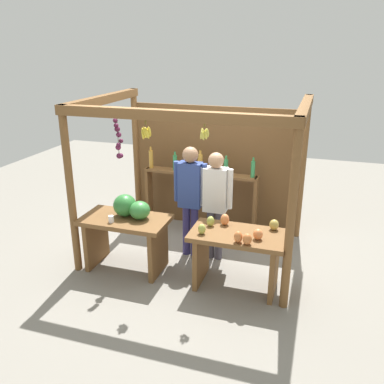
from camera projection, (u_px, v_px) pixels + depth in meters
name	position (u px, v px, depth m)	size (l,w,h in m)	color
ground_plane	(196.00, 251.00, 6.12)	(12.00, 12.00, 0.00)	gray
market_stall	(205.00, 158.00, 6.05)	(2.90, 2.09, 2.24)	brown
fruit_counter_left	(127.00, 224.00, 5.46)	(1.17, 0.64, 1.05)	brown
fruit_counter_right	(237.00, 247.00, 5.04)	(1.17, 0.65, 0.89)	brown
bottle_shelf_unit	(200.00, 185.00, 6.56)	(1.86, 0.22, 1.35)	brown
vendor_man	(190.00, 192.00, 5.70)	(0.48, 0.22, 1.62)	navy
vendor_woman	(215.00, 197.00, 5.61)	(0.48, 0.21, 1.57)	#494452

